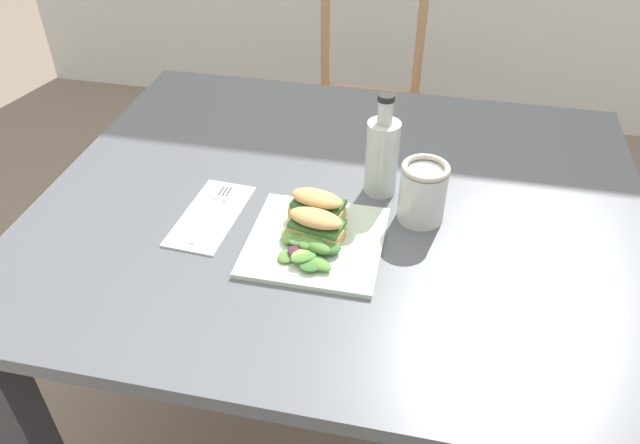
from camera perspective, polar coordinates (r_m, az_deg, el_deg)
ground_plane at (r=1.77m, az=-2.75°, el=-18.12°), size 7.41×7.41×0.00m
dining_table at (r=1.32m, az=1.92°, el=-1.99°), size 1.21×1.02×0.74m
chair_wooden_far at (r=2.23m, az=3.98°, el=10.69°), size 0.41×0.41×0.87m
plate_lunch at (r=1.13m, az=-0.42°, el=-1.82°), size 0.25×0.25×0.01m
sandwich_half_front at (r=1.12m, az=-0.38°, el=-0.25°), size 0.11×0.08×0.06m
sandwich_half_back at (r=1.16m, az=-0.26°, el=1.62°), size 0.11×0.08×0.06m
salad_mixed_greens at (r=1.09m, az=-1.22°, el=-2.32°), size 0.13×0.13×0.03m
napkin_folded at (r=1.22m, az=-10.12°, el=0.61°), size 0.12×0.23×0.00m
fork_on_napkin at (r=1.23m, az=-9.83°, el=1.22°), size 0.03×0.19×0.00m
bottle_cold_brew at (r=1.23m, az=5.77°, el=5.81°), size 0.07×0.07×0.22m
mason_jar_iced_tea at (r=1.18m, az=9.52°, el=2.52°), size 0.09×0.09×0.12m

